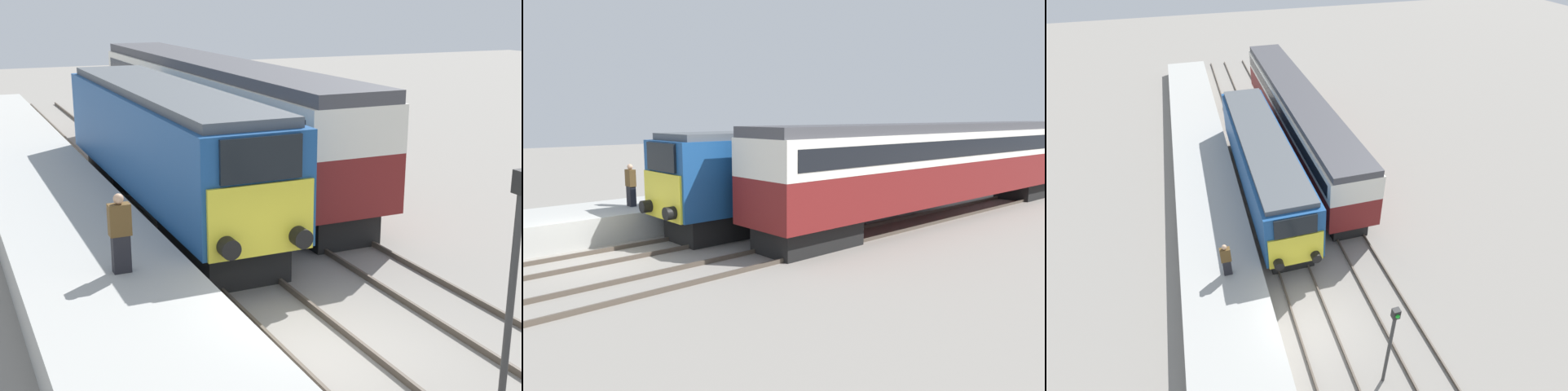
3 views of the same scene
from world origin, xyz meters
The scene contains 8 objects.
ground_plane centered at (0.00, 0.00, 0.00)m, with size 120.00×120.00×0.00m, color gray.
platform_left centered at (-3.30, 8.00, 0.51)m, with size 3.50×50.00×1.01m.
rails_near_track centered at (0.00, 5.00, 0.07)m, with size 1.51×60.00×0.14m.
rails_far_track centered at (3.40, 5.00, 0.07)m, with size 1.50×60.00×0.14m.
locomotive centered at (0.00, 9.74, 2.19)m, with size 2.70×14.53×3.91m.
passenger_carriage centered at (3.40, 14.82, 2.55)m, with size 2.75×21.32×4.19m.
person_on_platform centered at (-3.02, 2.93, 1.83)m, with size 0.44×0.26×1.66m.
signal_post centered at (1.70, -2.95, 2.35)m, with size 0.24×0.28×3.96m.
Camera 3 is at (-3.24, -9.90, 14.14)m, focal length 28.00 mm.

